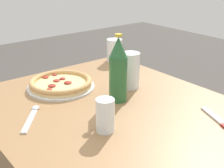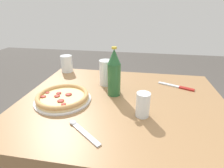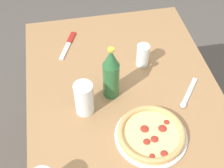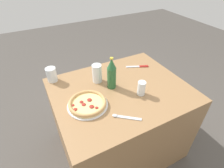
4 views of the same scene
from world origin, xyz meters
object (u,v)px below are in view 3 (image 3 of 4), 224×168
at_px(pizza_veggie, 151,134).
at_px(spoon, 187,96).
at_px(glass_water, 84,100).
at_px(beer_bottle, 111,74).
at_px(glass_mango_juice, 143,56).
at_px(knife, 68,44).

xyz_separation_m(pizza_veggie, spoon, (-0.17, 0.21, -0.01)).
relative_size(pizza_veggie, spoon, 1.72).
distance_m(glass_water, beer_bottle, 0.15).
relative_size(glass_water, spoon, 0.92).
bearing_deg(glass_mango_juice, pizza_veggie, -9.63).
bearing_deg(knife, spoon, 47.27).
bearing_deg(pizza_veggie, glass_mango_juice, 170.37).
xyz_separation_m(glass_water, spoon, (0.01, 0.45, -0.06)).
relative_size(glass_mango_juice, glass_water, 0.73).
relative_size(pizza_veggie, glass_water, 1.87).
xyz_separation_m(pizza_veggie, beer_bottle, (-0.25, -0.11, 0.11)).
xyz_separation_m(glass_water, beer_bottle, (-0.07, 0.12, 0.06)).
distance_m(pizza_veggie, knife, 0.67).
bearing_deg(beer_bottle, knife, -156.87).
relative_size(glass_mango_juice, beer_bottle, 0.42).
height_order(pizza_veggie, beer_bottle, beer_bottle).
bearing_deg(knife, glass_mango_juice, 58.46).
bearing_deg(beer_bottle, glass_water, -60.81).
distance_m(beer_bottle, spoon, 0.36).
bearing_deg(pizza_veggie, beer_bottle, -155.68).
xyz_separation_m(pizza_veggie, glass_water, (-0.18, -0.24, 0.05)).
distance_m(glass_mango_juice, beer_bottle, 0.25).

